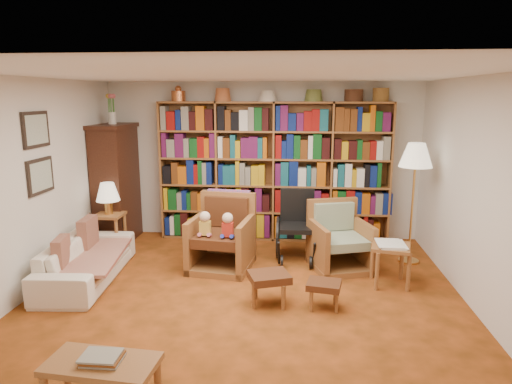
# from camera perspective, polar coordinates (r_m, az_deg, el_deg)

# --- Properties ---
(floor) EXTENTS (5.00, 5.00, 0.00)m
(floor) POSITION_cam_1_polar(r_m,az_deg,el_deg) (5.34, -1.43, -13.39)
(floor) COLOR #A44819
(floor) RESTS_ON ground
(ceiling) EXTENTS (5.00, 5.00, 0.00)m
(ceiling) POSITION_cam_1_polar(r_m,az_deg,el_deg) (4.83, -1.59, 14.47)
(ceiling) COLOR white
(ceiling) RESTS_ON wall_back
(wall_back) EXTENTS (5.00, 0.00, 5.00)m
(wall_back) POSITION_cam_1_polar(r_m,az_deg,el_deg) (7.39, 0.75, 3.89)
(wall_back) COLOR silver
(wall_back) RESTS_ON floor
(wall_front) EXTENTS (5.00, 0.00, 5.00)m
(wall_front) POSITION_cam_1_polar(r_m,az_deg,el_deg) (2.58, -8.09, -11.88)
(wall_front) COLOR silver
(wall_front) RESTS_ON floor
(wall_left) EXTENTS (0.00, 5.00, 5.00)m
(wall_left) POSITION_cam_1_polar(r_m,az_deg,el_deg) (5.79, -26.92, 0.32)
(wall_left) COLOR silver
(wall_left) RESTS_ON floor
(wall_right) EXTENTS (0.00, 5.00, 5.00)m
(wall_right) POSITION_cam_1_polar(r_m,az_deg,el_deg) (5.27, 26.59, -0.67)
(wall_right) COLOR silver
(wall_right) RESTS_ON floor
(bookshelf) EXTENTS (3.60, 0.30, 2.42)m
(bookshelf) POSITION_cam_1_polar(r_m,az_deg,el_deg) (7.22, 2.23, 3.05)
(bookshelf) COLOR #94582E
(bookshelf) RESTS_ON floor
(curio_cabinet) EXTENTS (0.50, 0.95, 2.40)m
(curio_cabinet) POSITION_cam_1_polar(r_m,az_deg,el_deg) (7.48, -17.07, 1.16)
(curio_cabinet) COLOR #3B1F10
(curio_cabinet) RESTS_ON floor
(framed_pictures) EXTENTS (0.03, 0.52, 0.97)m
(framed_pictures) POSITION_cam_1_polar(r_m,az_deg,el_deg) (5.97, -25.58, 4.42)
(framed_pictures) COLOR black
(framed_pictures) RESTS_ON wall_left
(sofa) EXTENTS (1.85, 0.83, 0.53)m
(sofa) POSITION_cam_1_polar(r_m,az_deg,el_deg) (6.18, -20.38, -7.93)
(sofa) COLOR beige
(sofa) RESTS_ON floor
(sofa_throw) EXTENTS (0.93, 1.46, 0.04)m
(sofa_throw) POSITION_cam_1_polar(r_m,az_deg,el_deg) (6.15, -19.98, -7.65)
(sofa_throw) COLOR #CDB395
(sofa_throw) RESTS_ON sofa
(cushion_left) EXTENTS (0.16, 0.43, 0.42)m
(cushion_left) POSITION_cam_1_polar(r_m,az_deg,el_deg) (6.48, -20.23, -5.28)
(cushion_left) COLOR maroon
(cushion_left) RESTS_ON sofa
(cushion_right) EXTENTS (0.19, 0.38, 0.37)m
(cushion_right) POSITION_cam_1_polar(r_m,az_deg,el_deg) (5.89, -23.12, -7.23)
(cushion_right) COLOR maroon
(cushion_right) RESTS_ON sofa
(side_table_lamp) EXTENTS (0.40, 0.40, 0.60)m
(side_table_lamp) POSITION_cam_1_polar(r_m,az_deg,el_deg) (7.03, -17.79, -3.89)
(side_table_lamp) COLOR #94582E
(side_table_lamp) RESTS_ON floor
(table_lamp) EXTENTS (0.34, 0.34, 0.46)m
(table_lamp) POSITION_cam_1_polar(r_m,az_deg,el_deg) (6.92, -18.04, -0.11)
(table_lamp) COLOR gold
(table_lamp) RESTS_ON side_table_lamp
(armchair_leather) EXTENTS (0.89, 0.93, 1.00)m
(armchair_leather) POSITION_cam_1_polar(r_m,az_deg,el_deg) (6.25, -4.22, -5.61)
(armchair_leather) COLOR #94582E
(armchair_leather) RESTS_ON floor
(armchair_sage) EXTENTS (0.94, 0.94, 0.90)m
(armchair_sage) POSITION_cam_1_polar(r_m,az_deg,el_deg) (6.32, 10.41, -6.16)
(armchair_sage) COLOR #94582E
(armchair_sage) RESTS_ON floor
(wheelchair) EXTENTS (0.57, 0.79, 0.99)m
(wheelchair) POSITION_cam_1_polar(r_m,az_deg,el_deg) (6.50, 5.12, -4.49)
(wheelchair) COLOR black
(wheelchair) RESTS_ON floor
(floor_lamp) EXTENTS (0.44, 0.44, 1.67)m
(floor_lamp) POSITION_cam_1_polar(r_m,az_deg,el_deg) (6.48, 19.33, 3.79)
(floor_lamp) COLOR gold
(floor_lamp) RESTS_ON floor
(side_table_papers) EXTENTS (0.53, 0.53, 0.54)m
(side_table_papers) POSITION_cam_1_polar(r_m,az_deg,el_deg) (5.83, 16.48, -7.21)
(side_table_papers) COLOR #94582E
(side_table_papers) RESTS_ON floor
(footstool_a) EXTENTS (0.53, 0.49, 0.37)m
(footstool_a) POSITION_cam_1_polar(r_m,az_deg,el_deg) (5.14, 1.65, -10.83)
(footstool_a) COLOR #532716
(footstool_a) RESTS_ON floor
(footstool_b) EXTENTS (0.41, 0.36, 0.30)m
(footstool_b) POSITION_cam_1_polar(r_m,az_deg,el_deg) (5.13, 8.48, -11.62)
(footstool_b) COLOR #532716
(footstool_b) RESTS_ON floor
(coffee_table) EXTENTS (0.86, 0.48, 0.41)m
(coffee_table) POSITION_cam_1_polar(r_m,az_deg,el_deg) (3.81, -18.71, -20.03)
(coffee_table) COLOR #94582E
(coffee_table) RESTS_ON floor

